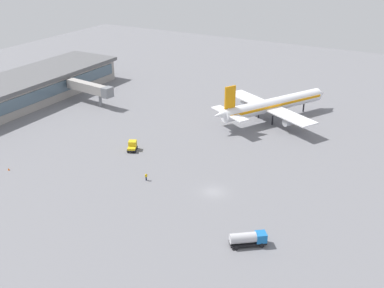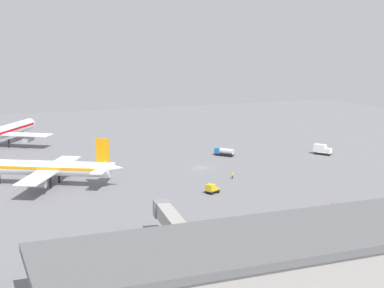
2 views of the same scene
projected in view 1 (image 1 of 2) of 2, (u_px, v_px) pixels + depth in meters
name	position (u px, v px, depth m)	size (l,w,h in m)	color
ground	(214.00, 192.00, 96.02)	(288.00, 288.00, 0.00)	slate
terminal_building	(2.00, 96.00, 139.54)	(87.13, 20.18, 7.96)	#9E9993
airplane_taxiing	(272.00, 105.00, 131.29)	(37.40, 31.25, 12.48)	white
baggage_tug	(132.00, 146.00, 114.03)	(3.71, 3.31, 2.30)	black
fuel_truck	(248.00, 239.00, 78.98)	(5.34, 6.16, 2.50)	black
ground_crew_worker	(146.00, 177.00, 100.16)	(0.52, 0.52, 1.67)	#1E2338
jet_bridge	(91.00, 88.00, 143.39)	(4.92, 18.17, 6.74)	#9E9993
safety_cone_near_gate	(9.00, 169.00, 104.64)	(0.44, 0.44, 0.60)	#EA590C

